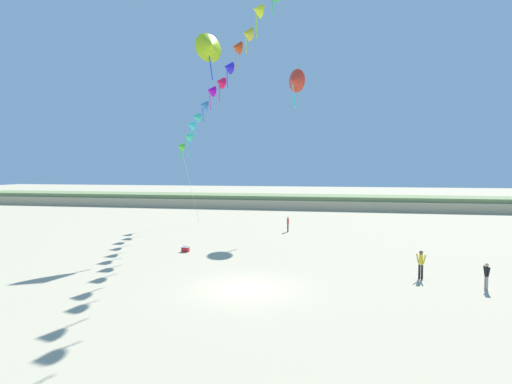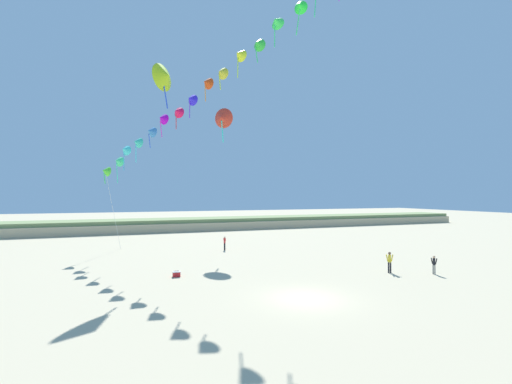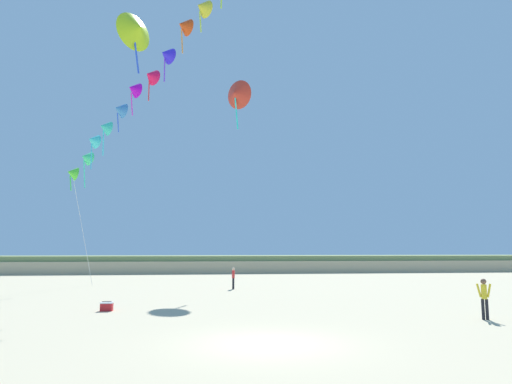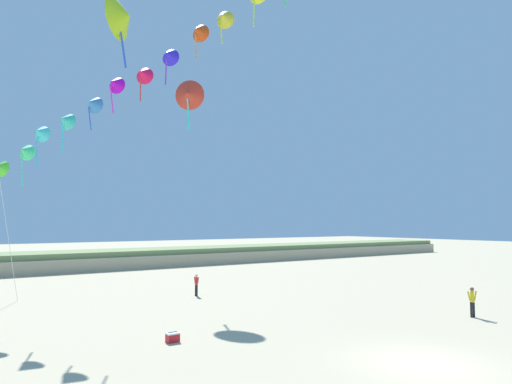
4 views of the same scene
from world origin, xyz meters
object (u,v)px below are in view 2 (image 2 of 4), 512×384
person_near_left (434,264)px  person_near_right (390,261)px  large_kite_mid_trail (222,118)px  beach_cooler (176,274)px  large_kite_low_lead (165,76)px  person_mid_center (225,242)px

person_near_left → person_near_right: person_near_right is taller
person_near_right → large_kite_mid_trail: large_kite_mid_trail is taller
person_near_left → beach_cooler: bearing=162.0°
large_kite_low_lead → large_kite_mid_trail: (7.40, 6.03, -2.24)m
person_near_left → beach_cooler: person_near_left is taller
large_kite_low_lead → beach_cooler: 19.44m
person_mid_center → large_kite_mid_trail: bearing=81.7°
person_near_left → person_mid_center: size_ratio=0.93×
person_near_left → large_kite_mid_trail: bearing=121.6°
large_kite_mid_trail → person_mid_center: bearing=-98.3°
large_kite_low_lead → large_kite_mid_trail: large_kite_low_lead is taller
person_near_left → beach_cooler: 20.54m
person_near_right → beach_cooler: bearing=164.1°
large_kite_low_lead → beach_cooler: bearing=-88.8°
person_near_left → person_near_right: 3.43m
person_near_left → large_kite_mid_trail: 27.81m
person_near_right → large_kite_low_lead: size_ratio=0.37×
large_kite_mid_trail → beach_cooler: (-7.25, -13.59, -15.67)m
person_near_right → large_kite_mid_trail: size_ratio=0.40×
person_near_left → beach_cooler: size_ratio=2.57×
person_mid_center → beach_cooler: size_ratio=2.76×
large_kite_mid_trail → beach_cooler: bearing=-118.1°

